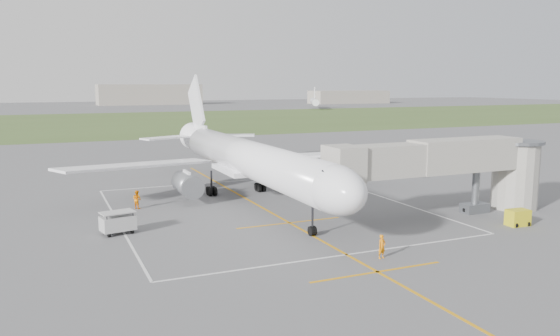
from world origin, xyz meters
name	(u,v)px	position (x,y,z in m)	size (l,w,h in m)	color
ground	(250,201)	(0.00, 0.00, 0.00)	(700.00, 700.00, 0.00)	#535356
grass_strip	(109,122)	(0.00, 130.00, 0.01)	(700.00, 120.00, 0.02)	#3E5424
apron_markings	(271,213)	(0.00, -5.82, 0.01)	(28.20, 60.00, 0.01)	orange
airliner	(247,159)	(0.00, 0.75, 4.39)	(38.93, 46.75, 13.52)	white
jet_bridge	(458,165)	(15.72, -13.50, 4.74)	(23.40, 5.00, 7.20)	gray
gpu_unit	(518,218)	(17.91, -18.80, 0.70)	(1.97, 1.45, 1.42)	gold
baggage_cart	(118,223)	(-14.47, -7.61, 0.96)	(2.95, 2.12, 1.87)	#B5B5B5
ramp_worker_nose	(382,247)	(1.86, -21.71, 0.86)	(0.63, 0.41, 1.72)	orange
ramp_worker_wing	(137,199)	(-11.53, 1.23, 0.92)	(0.90, 0.70, 1.85)	orange
distant_hangars	(48,97)	(-16.15, 265.19, 5.17)	(345.00, 49.00, 12.00)	gray
distant_aircraft	(151,106)	(20.91, 171.90, 3.59)	(189.93, 66.99, 8.85)	white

